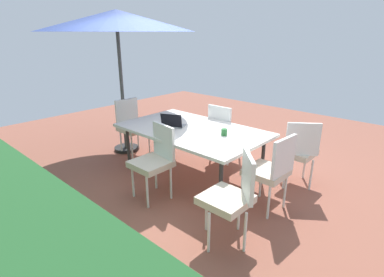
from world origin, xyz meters
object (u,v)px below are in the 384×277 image
(patio_umbrella, at_px, (117,21))
(chair_east, at_px, (132,124))
(dining_table, at_px, (192,132))
(chair_northwest, at_px, (232,194))
(chair_southwest, at_px, (299,149))
(laptop, at_px, (173,124))
(cup, at_px, (224,132))
(chair_south, at_px, (224,130))
(chair_north, at_px, (155,158))
(chair_west, at_px, (271,169))

(patio_umbrella, relative_size, chair_east, 2.64)
(dining_table, height_order, chair_northwest, chair_northwest)
(dining_table, height_order, chair_southwest, chair_southwest)
(chair_east, bearing_deg, laptop, -89.38)
(chair_east, xyz_separation_m, cup, (-1.93, -0.12, 0.26))
(chair_northwest, distance_m, laptop, 1.77)
(chair_south, relative_size, chair_north, 1.00)
(chair_east, height_order, laptop, chair_east)
(chair_northwest, relative_size, laptop, 2.49)
(chair_south, xyz_separation_m, chair_east, (1.40, 0.84, 0.00))
(chair_south, relative_size, chair_northwest, 1.00)
(dining_table, xyz_separation_m, patio_umbrella, (1.64, 0.03, 1.54))
(chair_west, bearing_deg, laptop, -82.92)
(laptop, height_order, cup, laptop)
(patio_umbrella, distance_m, chair_northwest, 3.51)
(chair_southwest, bearing_deg, laptop, -6.60)
(chair_southwest, relative_size, laptop, 2.49)
(patio_umbrella, distance_m, chair_east, 1.72)
(chair_southwest, bearing_deg, chair_northwest, 54.26)
(chair_south, relative_size, laptop, 2.49)
(chair_east, bearing_deg, chair_west, -85.24)
(chair_west, relative_size, laptop, 2.49)
(chair_north, bearing_deg, patio_umbrella, 164.50)
(chair_east, bearing_deg, chair_southwest, -68.23)
(dining_table, bearing_deg, laptop, 24.68)
(chair_south, bearing_deg, chair_southwest, 178.19)
(patio_umbrella, bearing_deg, cup, -177.10)
(chair_southwest, relative_size, cup, 10.69)
(cup, bearing_deg, chair_south, -53.72)
(chair_southwest, bearing_deg, chair_west, 55.07)
(chair_south, bearing_deg, laptop, 73.21)
(dining_table, bearing_deg, chair_southwest, -148.82)
(chair_north, height_order, cup, chair_north)
(cup, bearing_deg, chair_north, 60.57)
(dining_table, relative_size, chair_north, 2.17)
(chair_east, xyz_separation_m, chair_north, (-1.45, 0.73, 0.00))
(patio_umbrella, height_order, cup, patio_umbrella)
(chair_north, bearing_deg, chair_northwest, 4.54)
(chair_south, xyz_separation_m, chair_southwest, (-1.30, 0.02, 0.00))
(chair_southwest, distance_m, laptop, 1.82)
(chair_northwest, xyz_separation_m, cup, (0.80, -0.92, 0.26))
(laptop, bearing_deg, chair_northwest, 130.59)
(patio_umbrella, height_order, chair_north, patio_umbrella)
(chair_south, height_order, chair_west, same)
(chair_south, bearing_deg, chair_northwest, 127.86)
(chair_southwest, relative_size, chair_east, 1.00)
(chair_northwest, relative_size, chair_north, 1.00)
(patio_umbrella, relative_size, chair_southwest, 2.64)
(chair_south, distance_m, chair_north, 1.57)
(dining_table, xyz_separation_m, laptop, (0.27, 0.12, 0.09))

